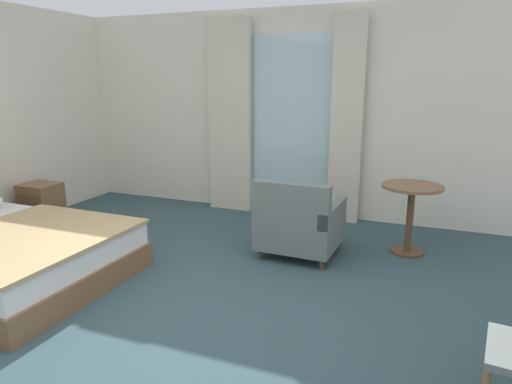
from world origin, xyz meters
The scene contains 8 objects.
ground centered at (0.00, 0.00, -0.05)m, with size 6.85×6.46×0.10m, color #334C51.
wall_back centered at (0.00, 2.97, 1.31)m, with size 6.45×0.12×2.62m, color silver.
balcony_glass_door centered at (-0.15, 2.89, 1.15)m, with size 1.11×0.02×2.30m, color silver.
curtain_panel_left centered at (-0.92, 2.79, 1.25)m, with size 0.59×0.10×2.51m, color beige.
curtain_panel_right centered at (0.63, 2.79, 1.25)m, with size 0.38×0.10×2.51m, color beige.
nightstand centered at (-2.77, 1.26, 0.26)m, with size 0.42×0.38×0.52m.
armchair_by_window centered at (0.44, 1.47, 0.33)m, with size 0.79×0.78×0.81m.
round_cafe_table centered at (1.48, 1.94, 0.53)m, with size 0.60×0.60×0.72m.
Camera 1 is at (1.66, -2.78, 1.76)m, focal length 32.07 mm.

